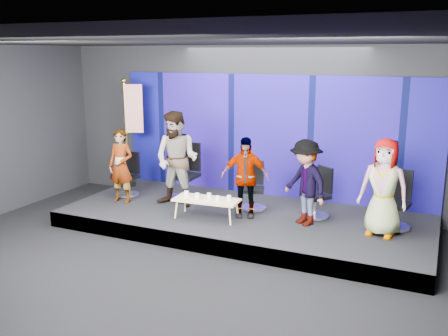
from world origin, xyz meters
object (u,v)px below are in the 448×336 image
Objects in this scene: chair_e at (396,209)px; panelist_e at (384,188)px; panelist_b at (177,159)px; coffee_table at (207,200)px; panelist_c at (245,177)px; flag_stand at (131,130)px; mug_b at (197,196)px; panelist_a at (121,166)px; mug_a at (186,194)px; chair_a at (128,181)px; chair_d at (317,201)px; chair_b at (186,181)px; mug_e at (229,198)px; panelist_d at (305,183)px; mug_d at (218,198)px; mug_c at (209,195)px; chair_c at (253,194)px.

panelist_e is (-0.18, -0.47, 0.50)m from chair_e.
coffee_table is at bearing -28.27° from panelist_b.
flag_stand reaches higher than panelist_c.
panelist_e reaches higher than mug_b.
panelist_a is 14.31× the size of mug_a.
panelist_c is at bearing 34.13° from coffee_table.
chair_d reaches higher than chair_a.
panelist_e is at bearing -33.49° from flag_stand.
panelist_b is (0.09, -0.50, 0.57)m from chair_b.
mug_e is (-2.86, -0.82, 0.08)m from chair_e.
panelist_d reaches higher than panelist_a.
mug_e is at bearing 27.10° from mug_d.
panelist_a is 2.51m from mug_e.
panelist_b is at bearing 157.12° from mug_d.
panelist_d is 2.25m from mug_a.
mug_b is (-3.27, -0.49, -0.41)m from panelist_e.
chair_a is 8.84× the size of mug_a.
mug_c is (0.43, 0.10, -0.01)m from mug_a.
mug_c is (-1.86, -0.83, 0.11)m from chair_d.
mug_c is at bearing 156.78° from mug_d.
panelist_b reaches higher than mug_a.
mug_a is at bearing -122.85° from chair_d.
panelist_b reaches higher than chair_c.
panelist_b is 1.50m from panelist_c.
chair_c is at bearing 78.12° from mug_e.
chair_b is 0.77m from panelist_b.
mug_b reaches higher than coffee_table.
panelist_e is at bearing -28.14° from chair_c.
coffee_table is at bearing -140.69° from chair_c.
flag_stand is at bearing -156.95° from panelist_d.
panelist_a is at bearing 174.48° from mug_d.
mug_a reaches higher than mug_b.
panelist_e is (5.34, -0.24, 0.53)m from chair_a.
chair_d is 4.58m from flag_stand.
panelist_c is at bearing 28.19° from mug_c.
panelist_a reaches higher than chair_d.
panelist_b is 1.86× the size of chair_e.
mug_a is at bearing -56.78° from flag_stand.
coffee_table is (0.89, -0.47, -0.62)m from panelist_b.
panelist_e is at bearing 8.86° from mug_d.
panelist_e reaches higher than chair_a.
mug_e is (-1.46, -0.83, 0.11)m from chair_d.
mug_b is (0.25, -0.04, -0.00)m from mug_a.
panelist_a is at bearing -146.01° from chair_b.
chair_a is at bearing 160.48° from mug_b.
panelist_b is 1.18m from coffee_table.
flag_stand reaches higher than mug_b.
panelist_b is 20.67× the size of mug_e.
panelist_c reaches higher than chair_a.
coffee_table is (2.07, -0.22, -0.42)m from panelist_a.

